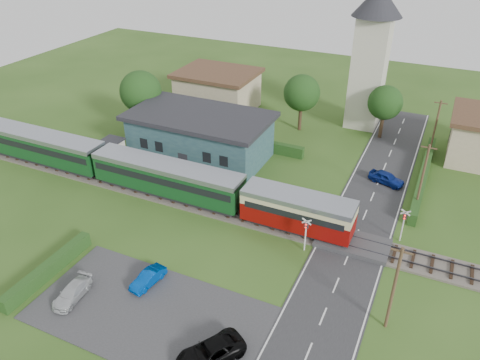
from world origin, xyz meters
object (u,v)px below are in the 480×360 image
at_px(car_park_blue, 148,278).
at_px(car_on_road, 386,178).
at_px(church_tower, 372,48).
at_px(pedestrian_far, 136,163).
at_px(station_building, 200,135).
at_px(car_park_silver, 72,292).
at_px(crossing_signal_far, 404,221).
at_px(house_west, 218,90).
at_px(car_park_dark, 210,353).
at_px(pedestrian_near, 216,183).
at_px(equipment_hut, 113,150).
at_px(train, 141,171).
at_px(crossing_signal_near, 306,230).

bearing_deg(car_park_blue, car_on_road, 67.55).
distance_m(church_tower, pedestrian_far, 31.78).
distance_m(church_tower, car_park_blue, 39.58).
bearing_deg(station_building, car_park_blue, -71.78).
bearing_deg(car_park_silver, station_building, 90.76).
relative_size(crossing_signal_far, pedestrian_far, 2.20).
relative_size(car_on_road, car_park_silver, 1.01).
height_order(station_building, pedestrian_far, station_building).
bearing_deg(house_west, car_park_silver, -78.88).
distance_m(crossing_signal_far, car_park_dark, 20.30).
xyz_separation_m(house_west, car_park_blue, (11.74, -34.50, -2.18)).
xyz_separation_m(station_building, pedestrian_near, (5.44, -6.53, -1.45)).
bearing_deg(car_park_silver, equipment_hut, 114.61).
relative_size(train, car_on_road, 11.65).
bearing_deg(church_tower, car_park_blue, -102.42).
relative_size(car_on_road, pedestrian_far, 2.49).
relative_size(train, church_tower, 2.45).
bearing_deg(pedestrian_far, crossing_signal_near, -92.99).
bearing_deg(car_on_road, train, 134.15).
xyz_separation_m(train, crossing_signal_far, (25.53, 2.39, -0.04)).
distance_m(church_tower, car_park_silver, 44.09).
relative_size(equipment_hut, crossing_signal_near, 0.78).
distance_m(equipment_hut, station_building, 9.92).
xyz_separation_m(church_tower, car_park_silver, (-12.50, -41.17, -9.61)).
relative_size(train, car_park_silver, 11.81).
height_order(crossing_signal_near, pedestrian_near, crossing_signal_near).
height_order(train, crossing_signal_far, train).
relative_size(house_west, car_park_blue, 3.34).
distance_m(crossing_signal_near, car_on_road, 14.92).
xyz_separation_m(train, crossing_signal_near, (18.33, -2.41, -0.04)).
xyz_separation_m(equipment_hut, house_west, (3.00, 19.80, 1.04)).
distance_m(car_on_road, car_park_blue, 27.17).
height_order(crossing_signal_near, car_park_blue, crossing_signal_near).
distance_m(house_west, crossing_signal_far, 35.26).
bearing_deg(car_park_blue, crossing_signal_far, 48.00).
distance_m(car_park_blue, car_park_dark, 8.74).
relative_size(station_building, pedestrian_far, 10.75).
relative_size(house_west, crossing_signal_near, 3.30).
bearing_deg(equipment_hut, church_tower, 44.75).
bearing_deg(church_tower, pedestrian_far, -129.65).
bearing_deg(house_west, church_tower, 8.53).
relative_size(train, car_park_blue, 13.37).
bearing_deg(car_park_dark, crossing_signal_far, 95.19).
relative_size(station_building, train, 0.37).
bearing_deg(pedestrian_far, train, -124.95).
relative_size(equipment_hut, crossing_signal_far, 0.78).
relative_size(car_park_blue, car_park_dark, 0.70).
relative_size(car_park_dark, pedestrian_near, 2.89).
xyz_separation_m(house_west, car_park_dark, (19.43, -38.66, -2.07)).
xyz_separation_m(crossing_signal_near, pedestrian_far, (-20.84, 4.95, -0.95)).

